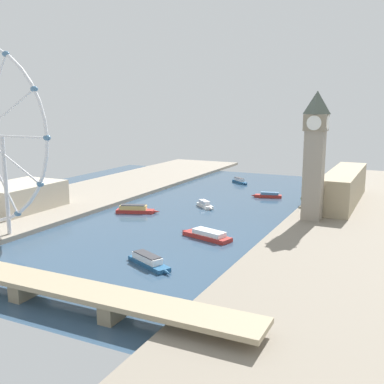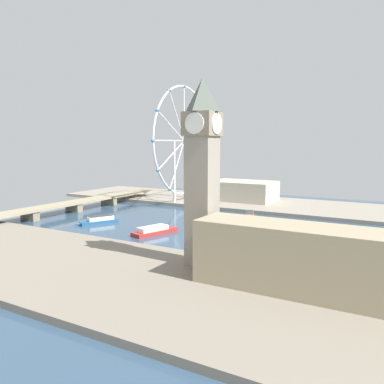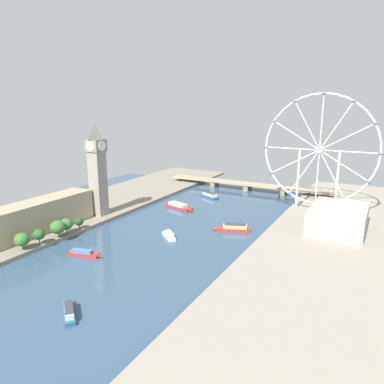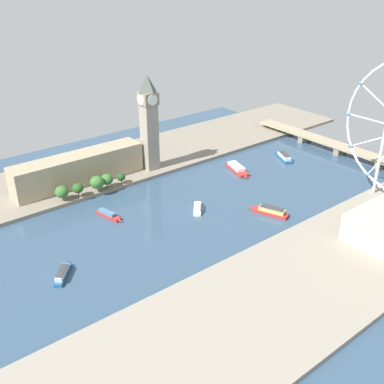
% 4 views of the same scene
% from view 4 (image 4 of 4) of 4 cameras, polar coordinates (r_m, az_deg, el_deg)
% --- Properties ---
extents(ground_plane, '(393.89, 393.89, 0.00)m').
position_cam_4_polar(ground_plane, '(362.24, 1.42, -1.80)').
color(ground_plane, '#334C66').
extents(riverbank_left, '(90.00, 520.00, 3.00)m').
position_cam_4_polar(riverbank_left, '(444.63, -7.90, 3.75)').
color(riverbank_left, gray).
rests_on(riverbank_left, ground_plane).
extents(riverbank_right, '(90.00, 520.00, 3.00)m').
position_cam_4_polar(riverbank_right, '(297.95, 15.57, -9.50)').
color(riverbank_right, gray).
rests_on(riverbank_right, ground_plane).
extents(clock_tower, '(15.09, 15.09, 84.76)m').
position_cam_4_polar(clock_tower, '(409.06, -5.34, 8.67)').
color(clock_tower, gray).
rests_on(clock_tower, riverbank_left).
extents(parliament_block, '(22.00, 113.47, 25.43)m').
position_cam_4_polar(parliament_block, '(400.76, -13.80, 2.80)').
color(parliament_block, tan).
rests_on(parliament_block, riverbank_left).
extents(tree_row_embankment, '(14.70, 61.07, 13.84)m').
position_cam_4_polar(tree_row_embankment, '(381.87, -12.47, 0.93)').
color(tree_row_embankment, '#513823').
rests_on(tree_row_embankment, riverbank_left).
extents(river_bridge, '(205.89, 16.76, 8.93)m').
position_cam_4_polar(river_bridge, '(483.42, 17.88, 5.28)').
color(river_bridge, tan).
rests_on(river_bridge, ground_plane).
extents(tour_boat_0, '(31.67, 18.79, 5.70)m').
position_cam_4_polar(tour_boat_0, '(458.64, 11.25, 4.32)').
color(tour_boat_0, '#235684').
rests_on(tour_boat_0, ground_plane).
extents(tour_boat_1, '(20.13, 18.13, 5.35)m').
position_cam_4_polar(tour_boat_1, '(355.95, 0.68, -1.95)').
color(tour_boat_1, white).
rests_on(tour_boat_1, ground_plane).
extents(tour_boat_2, '(37.28, 18.18, 5.30)m').
position_cam_4_polar(tour_boat_2, '(425.42, 5.59, 2.90)').
color(tour_boat_2, '#B22D28').
rests_on(tour_boat_2, ground_plane).
extents(tour_boat_3, '(26.61, 10.45, 4.73)m').
position_cam_4_polar(tour_boat_3, '(352.00, -10.26, -2.80)').
color(tour_boat_3, '#B22D28').
rests_on(tour_boat_3, ground_plane).
extents(tour_boat_4, '(22.21, 19.82, 5.47)m').
position_cam_4_polar(tour_boat_4, '(295.65, -15.65, -9.63)').
color(tour_boat_4, '#235684').
rests_on(tour_boat_4, ground_plane).
extents(tour_boat_5, '(32.11, 16.73, 6.24)m').
position_cam_4_polar(tour_boat_5, '(355.12, 9.63, -2.34)').
color(tour_boat_5, '#B22D28').
rests_on(tour_boat_5, ground_plane).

